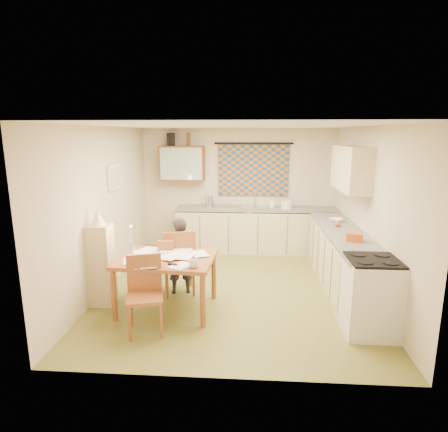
# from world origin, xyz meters

# --- Properties ---
(floor) EXTENTS (4.00, 4.50, 0.02)m
(floor) POSITION_xyz_m (0.00, 0.00, -0.01)
(floor) COLOR olive
(floor) RESTS_ON ground
(ceiling) EXTENTS (4.00, 4.50, 0.02)m
(ceiling) POSITION_xyz_m (0.00, 0.00, 2.51)
(ceiling) COLOR white
(ceiling) RESTS_ON floor
(wall_back) EXTENTS (4.00, 0.02, 2.50)m
(wall_back) POSITION_xyz_m (0.00, 2.26, 1.25)
(wall_back) COLOR beige
(wall_back) RESTS_ON floor
(wall_front) EXTENTS (4.00, 0.02, 2.50)m
(wall_front) POSITION_xyz_m (0.00, -2.26, 1.25)
(wall_front) COLOR beige
(wall_front) RESTS_ON floor
(wall_left) EXTENTS (0.02, 4.50, 2.50)m
(wall_left) POSITION_xyz_m (-2.01, 0.00, 1.25)
(wall_left) COLOR beige
(wall_left) RESTS_ON floor
(wall_right) EXTENTS (0.02, 4.50, 2.50)m
(wall_right) POSITION_xyz_m (2.01, 0.00, 1.25)
(wall_right) COLOR beige
(wall_right) RESTS_ON floor
(window_blind) EXTENTS (1.45, 0.03, 1.05)m
(window_blind) POSITION_xyz_m (0.30, 2.22, 1.65)
(window_blind) COLOR navy
(window_blind) RESTS_ON wall_back
(curtain_rod) EXTENTS (1.60, 0.04, 0.04)m
(curtain_rod) POSITION_xyz_m (0.30, 2.20, 2.20)
(curtain_rod) COLOR black
(curtain_rod) RESTS_ON wall_back
(wall_cabinet) EXTENTS (0.90, 0.34, 0.70)m
(wall_cabinet) POSITION_xyz_m (-1.15, 2.08, 1.80)
(wall_cabinet) COLOR #603016
(wall_cabinet) RESTS_ON wall_back
(wall_cabinet_glass) EXTENTS (0.84, 0.02, 0.64)m
(wall_cabinet_glass) POSITION_xyz_m (-1.15, 1.91, 1.80)
(wall_cabinet_glass) COLOR #99B2A5
(wall_cabinet_glass) RESTS_ON wall_back
(upper_cabinet_right) EXTENTS (0.34, 1.30, 0.70)m
(upper_cabinet_right) POSITION_xyz_m (1.83, 0.55, 1.85)
(upper_cabinet_right) COLOR #C6B784
(upper_cabinet_right) RESTS_ON wall_right
(framed_print) EXTENTS (0.04, 0.50, 0.40)m
(framed_print) POSITION_xyz_m (-1.97, 0.40, 1.70)
(framed_print) COLOR #F0E5C7
(framed_print) RESTS_ON wall_left
(print_canvas) EXTENTS (0.01, 0.42, 0.32)m
(print_canvas) POSITION_xyz_m (-1.95, 0.40, 1.70)
(print_canvas) COLOR silver
(print_canvas) RESTS_ON wall_left
(counter_back) EXTENTS (3.30, 0.62, 0.92)m
(counter_back) POSITION_xyz_m (0.40, 1.95, 0.45)
(counter_back) COLOR #C6B784
(counter_back) RESTS_ON floor
(counter_right) EXTENTS (0.62, 2.95, 0.92)m
(counter_right) POSITION_xyz_m (1.70, 0.06, 0.45)
(counter_right) COLOR #C6B784
(counter_right) RESTS_ON floor
(stove) EXTENTS (0.61, 0.61, 0.94)m
(stove) POSITION_xyz_m (1.70, -1.23, 0.47)
(stove) COLOR white
(stove) RESTS_ON floor
(sink) EXTENTS (0.68, 0.62, 0.10)m
(sink) POSITION_xyz_m (0.35, 1.95, 0.88)
(sink) COLOR silver
(sink) RESTS_ON counter_back
(tap) EXTENTS (0.04, 0.04, 0.28)m
(tap) POSITION_xyz_m (0.35, 2.13, 1.06)
(tap) COLOR silver
(tap) RESTS_ON counter_back
(dish_rack) EXTENTS (0.36, 0.31, 0.06)m
(dish_rack) POSITION_xyz_m (-0.21, 1.95, 0.95)
(dish_rack) COLOR silver
(dish_rack) RESTS_ON counter_back
(kettle) EXTENTS (0.24, 0.24, 0.24)m
(kettle) POSITION_xyz_m (-0.59, 1.95, 1.04)
(kettle) COLOR silver
(kettle) RESTS_ON counter_back
(mixing_bowl) EXTENTS (0.31, 0.31, 0.16)m
(mixing_bowl) POSITION_xyz_m (0.98, 1.95, 1.00)
(mixing_bowl) COLOR white
(mixing_bowl) RESTS_ON counter_back
(soap_bottle) EXTENTS (0.09, 0.09, 0.19)m
(soap_bottle) POSITION_xyz_m (0.69, 2.00, 1.02)
(soap_bottle) COLOR white
(soap_bottle) RESTS_ON counter_back
(bowl) EXTENTS (0.25, 0.25, 0.06)m
(bowl) POSITION_xyz_m (1.70, 0.78, 0.95)
(bowl) COLOR white
(bowl) RESTS_ON counter_right
(orange_bag) EXTENTS (0.26, 0.22, 0.12)m
(orange_bag) POSITION_xyz_m (1.70, -0.40, 0.98)
(orange_bag) COLOR #C45821
(orange_bag) RESTS_ON counter_right
(fruit_orange) EXTENTS (0.10, 0.10, 0.10)m
(fruit_orange) POSITION_xyz_m (1.65, 0.43, 0.97)
(fruit_orange) COLOR #C45821
(fruit_orange) RESTS_ON counter_right
(speaker) EXTENTS (0.19, 0.22, 0.26)m
(speaker) POSITION_xyz_m (-1.37, 2.08, 2.28)
(speaker) COLOR black
(speaker) RESTS_ON wall_cabinet
(bottle_green) EXTENTS (0.09, 0.09, 0.26)m
(bottle_green) POSITION_xyz_m (-1.34, 2.08, 2.28)
(bottle_green) COLOR #195926
(bottle_green) RESTS_ON wall_cabinet
(bottle_brown) EXTENTS (0.07, 0.07, 0.26)m
(bottle_brown) POSITION_xyz_m (-1.01, 2.08, 2.28)
(bottle_brown) COLOR #603016
(bottle_brown) RESTS_ON wall_cabinet
(dining_table) EXTENTS (1.34, 1.06, 0.75)m
(dining_table) POSITION_xyz_m (-0.89, -0.78, 0.38)
(dining_table) COLOR brown
(dining_table) RESTS_ON floor
(chair_far) EXTENTS (0.56, 0.56, 1.01)m
(chair_far) POSITION_xyz_m (-0.82, -0.22, 0.31)
(chair_far) COLOR brown
(chair_far) RESTS_ON floor
(chair_near) EXTENTS (0.51, 0.51, 0.94)m
(chair_near) POSITION_xyz_m (-1.02, -1.39, 0.29)
(chair_near) COLOR brown
(chair_near) RESTS_ON floor
(person) EXTENTS (0.56, 0.49, 1.19)m
(person) POSITION_xyz_m (-0.81, -0.22, 0.59)
(person) COLOR black
(person) RESTS_ON floor
(shelf_stand) EXTENTS (0.32, 0.30, 1.16)m
(shelf_stand) POSITION_xyz_m (-1.84, -0.68, 0.58)
(shelf_stand) COLOR #C6B784
(shelf_stand) RESTS_ON floor
(lampshade) EXTENTS (0.20, 0.20, 0.22)m
(lampshade) POSITION_xyz_m (-1.84, -0.68, 1.27)
(lampshade) COLOR #F0E5C7
(lampshade) RESTS_ON shelf_stand
(letter_rack) EXTENTS (0.23, 0.14, 0.16)m
(letter_rack) POSITION_xyz_m (-0.95, -0.52, 0.83)
(letter_rack) COLOR brown
(letter_rack) RESTS_ON dining_table
(mug) EXTENTS (0.15, 0.15, 0.10)m
(mug) POSITION_xyz_m (-0.46, -1.14, 0.80)
(mug) COLOR white
(mug) RESTS_ON dining_table
(magazine) EXTENTS (0.26, 0.32, 0.03)m
(magazine) POSITION_xyz_m (-1.33, -1.01, 0.76)
(magazine) COLOR maroon
(magazine) RESTS_ON dining_table
(book) EXTENTS (0.32, 0.34, 0.02)m
(book) POSITION_xyz_m (-1.26, -0.83, 0.76)
(book) COLOR #C45821
(book) RESTS_ON dining_table
(orange_box) EXTENTS (0.12, 0.09, 0.04)m
(orange_box) POSITION_xyz_m (-1.21, -1.03, 0.77)
(orange_box) COLOR #C45821
(orange_box) RESTS_ON dining_table
(eyeglasses) EXTENTS (0.14, 0.09, 0.02)m
(eyeglasses) POSITION_xyz_m (-0.73, -1.07, 0.76)
(eyeglasses) COLOR black
(eyeglasses) RESTS_ON dining_table
(candle_holder) EXTENTS (0.07, 0.07, 0.18)m
(candle_holder) POSITION_xyz_m (-1.38, -0.71, 0.84)
(candle_holder) COLOR silver
(candle_holder) RESTS_ON dining_table
(candle) EXTENTS (0.03, 0.03, 0.22)m
(candle) POSITION_xyz_m (-1.39, -0.70, 1.04)
(candle) COLOR white
(candle) RESTS_ON dining_table
(candle_flame) EXTENTS (0.02, 0.02, 0.02)m
(candle_flame) POSITION_xyz_m (-1.37, -0.71, 1.16)
(candle_flame) COLOR #FFCC66
(candle_flame) RESTS_ON dining_table
(papers) EXTENTS (1.16, 1.00, 0.03)m
(papers) POSITION_xyz_m (-0.94, -0.76, 0.76)
(papers) COLOR white
(papers) RESTS_ON dining_table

